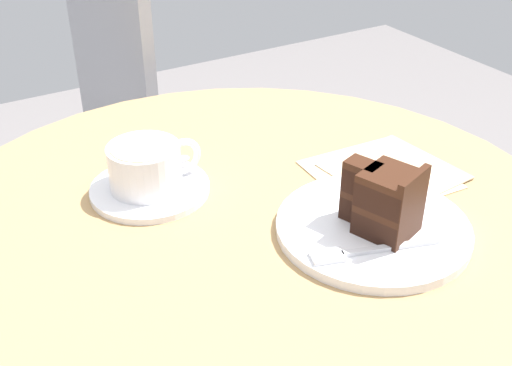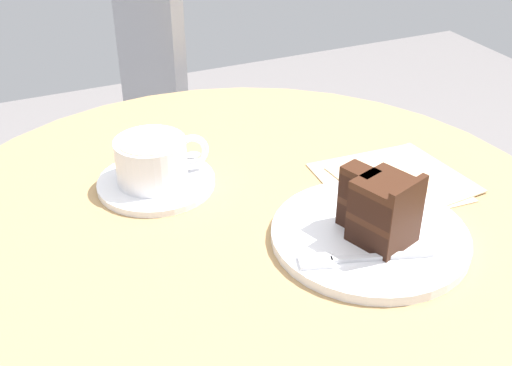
{
  "view_description": "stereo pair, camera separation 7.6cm",
  "coord_description": "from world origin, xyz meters",
  "px_view_note": "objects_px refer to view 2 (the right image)",
  "views": [
    {
      "loc": [
        -0.31,
        -0.54,
        1.15
      ],
      "look_at": [
        0.02,
        0.02,
        0.75
      ],
      "focal_mm": 45.0,
      "sensor_mm": 36.0,
      "label": 1
    },
    {
      "loc": [
        -0.24,
        -0.58,
        1.15
      ],
      "look_at": [
        0.02,
        0.02,
        0.75
      ],
      "focal_mm": 45.0,
      "sensor_mm": 36.0,
      "label": 2
    }
  ],
  "objects_px": {
    "saucer": "(156,182)",
    "cake_plate": "(370,236)",
    "napkin": "(394,180)",
    "cake_slice": "(381,209)",
    "fork": "(350,259)",
    "teaspoon": "(171,157)",
    "cafe_chair": "(115,139)",
    "coffee_cup": "(153,159)"
  },
  "relations": [
    {
      "from": "cake_slice",
      "to": "teaspoon",
      "type": "bearing_deg",
      "value": 119.31
    },
    {
      "from": "saucer",
      "to": "cake_plate",
      "type": "relative_size",
      "value": 0.68
    },
    {
      "from": "saucer",
      "to": "teaspoon",
      "type": "distance_m",
      "value": 0.06
    },
    {
      "from": "cake_plate",
      "to": "cake_slice",
      "type": "bearing_deg",
      "value": -85.1
    },
    {
      "from": "coffee_cup",
      "to": "cafe_chair",
      "type": "distance_m",
      "value": 0.6
    },
    {
      "from": "teaspoon",
      "to": "cake_slice",
      "type": "relative_size",
      "value": 1.14
    },
    {
      "from": "fork",
      "to": "napkin",
      "type": "distance_m",
      "value": 0.2
    },
    {
      "from": "saucer",
      "to": "fork",
      "type": "relative_size",
      "value": 1.06
    },
    {
      "from": "cafe_chair",
      "to": "saucer",
      "type": "bearing_deg",
      "value": -9.91
    },
    {
      "from": "saucer",
      "to": "cake_plate",
      "type": "bearing_deg",
      "value": -48.83
    },
    {
      "from": "cake_slice",
      "to": "cafe_chair",
      "type": "distance_m",
      "value": 0.82
    },
    {
      "from": "saucer",
      "to": "cake_plate",
      "type": "height_order",
      "value": "cake_plate"
    },
    {
      "from": "coffee_cup",
      "to": "napkin",
      "type": "distance_m",
      "value": 0.32
    },
    {
      "from": "coffee_cup",
      "to": "cake_slice",
      "type": "height_order",
      "value": "cake_slice"
    },
    {
      "from": "teaspoon",
      "to": "napkin",
      "type": "height_order",
      "value": "teaspoon"
    },
    {
      "from": "napkin",
      "to": "saucer",
      "type": "bearing_deg",
      "value": 157.64
    },
    {
      "from": "coffee_cup",
      "to": "napkin",
      "type": "xyz_separation_m",
      "value": [
        0.29,
        -0.12,
        -0.04
      ]
    },
    {
      "from": "napkin",
      "to": "cake_plate",
      "type": "bearing_deg",
      "value": -136.26
    },
    {
      "from": "cake_plate",
      "to": "napkin",
      "type": "relative_size",
      "value": 1.21
    },
    {
      "from": "coffee_cup",
      "to": "cafe_chair",
      "type": "bearing_deg",
      "value": 84.39
    },
    {
      "from": "coffee_cup",
      "to": "teaspoon",
      "type": "relative_size",
      "value": 1.15
    },
    {
      "from": "teaspoon",
      "to": "cafe_chair",
      "type": "relative_size",
      "value": 0.13
    },
    {
      "from": "coffee_cup",
      "to": "fork",
      "type": "xyz_separation_m",
      "value": [
        0.14,
        -0.25,
        -0.02
      ]
    },
    {
      "from": "saucer",
      "to": "coffee_cup",
      "type": "bearing_deg",
      "value": 153.41
    },
    {
      "from": "cake_plate",
      "to": "teaspoon",
      "type": "bearing_deg",
      "value": 120.35
    },
    {
      "from": "teaspoon",
      "to": "cake_slice",
      "type": "height_order",
      "value": "cake_slice"
    },
    {
      "from": "saucer",
      "to": "napkin",
      "type": "relative_size",
      "value": 0.82
    },
    {
      "from": "teaspoon",
      "to": "fork",
      "type": "height_order",
      "value": "fork"
    },
    {
      "from": "cake_plate",
      "to": "cafe_chair",
      "type": "bearing_deg",
      "value": 100.16
    },
    {
      "from": "fork",
      "to": "napkin",
      "type": "height_order",
      "value": "fork"
    },
    {
      "from": "coffee_cup",
      "to": "fork",
      "type": "relative_size",
      "value": 0.86
    },
    {
      "from": "saucer",
      "to": "cake_plate",
      "type": "xyz_separation_m",
      "value": [
        0.19,
        -0.21,
        0.0
      ]
    },
    {
      "from": "napkin",
      "to": "cafe_chair",
      "type": "bearing_deg",
      "value": 109.64
    },
    {
      "from": "teaspoon",
      "to": "cake_plate",
      "type": "height_order",
      "value": "teaspoon"
    },
    {
      "from": "coffee_cup",
      "to": "cafe_chair",
      "type": "relative_size",
      "value": 0.14
    },
    {
      "from": "teaspoon",
      "to": "cake_slice",
      "type": "bearing_deg",
      "value": -48.06
    },
    {
      "from": "cake_slice",
      "to": "cake_plate",
      "type": "bearing_deg",
      "value": 94.9
    },
    {
      "from": "cake_slice",
      "to": "napkin",
      "type": "relative_size",
      "value": 0.51
    },
    {
      "from": "teaspoon",
      "to": "fork",
      "type": "bearing_deg",
      "value": -58.14
    },
    {
      "from": "coffee_cup",
      "to": "cake_slice",
      "type": "bearing_deg",
      "value": -50.23
    },
    {
      "from": "cake_slice",
      "to": "fork",
      "type": "height_order",
      "value": "cake_slice"
    },
    {
      "from": "teaspoon",
      "to": "fork",
      "type": "xyz_separation_m",
      "value": [
        0.1,
        -0.3,
        0.0
      ]
    }
  ]
}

